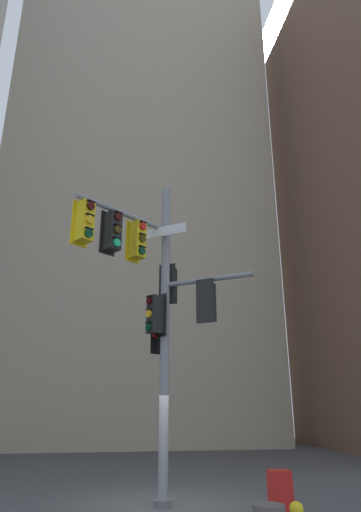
% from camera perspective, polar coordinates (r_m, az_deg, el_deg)
% --- Properties ---
extents(ground, '(120.00, 120.00, 0.00)m').
position_cam_1_polar(ground, '(11.66, -2.39, -30.42)').
color(ground, '#474749').
extents(building_mid_block, '(17.05, 17.05, 34.66)m').
position_cam_1_polar(building_mid_block, '(35.36, -5.91, 6.30)').
color(building_mid_block, tan).
rests_on(building_mid_block, ground).
extents(signal_pole_assembly, '(4.56, 2.53, 8.34)m').
position_cam_1_polar(signal_pole_assembly, '(11.29, -3.59, -4.68)').
color(signal_pole_assembly, gray).
rests_on(signal_pole_assembly, ground).
extents(newspaper_box, '(0.45, 0.36, 0.98)m').
position_cam_1_polar(newspaper_box, '(10.36, 13.19, -28.68)').
color(newspaper_box, red).
rests_on(newspaper_box, ground).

